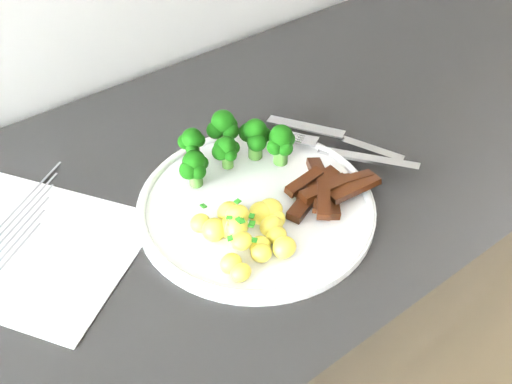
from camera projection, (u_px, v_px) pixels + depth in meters
name	position (u px, v px, depth m)	size (l,w,h in m)	color
counter	(220.00, 370.00, 1.06)	(2.34, 0.58, 0.88)	black
recipe_paper	(16.00, 244.00, 0.69)	(0.33, 0.35, 0.00)	white
plate	(256.00, 205.00, 0.73)	(0.30, 0.30, 0.02)	white
broccoli	(233.00, 142.00, 0.76)	(0.16, 0.11, 0.07)	#325D1E
potatoes	(248.00, 229.00, 0.68)	(0.11, 0.12, 0.04)	#F5DB49
beef_strips	(325.00, 189.00, 0.73)	(0.13, 0.11, 0.03)	black
fork	(347.00, 152.00, 0.79)	(0.11, 0.19, 0.02)	silver
knife	(351.00, 143.00, 0.82)	(0.11, 0.19, 0.02)	silver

